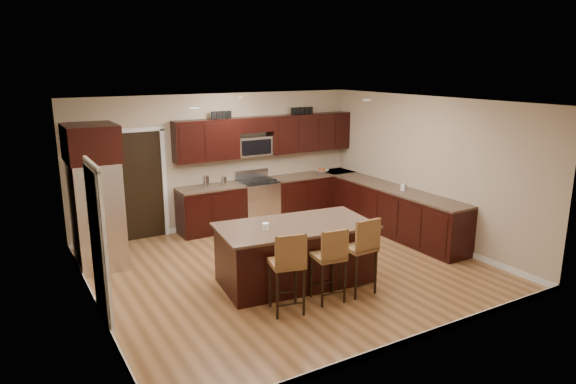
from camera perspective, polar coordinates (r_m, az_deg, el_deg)
floor at (r=8.49m, az=0.12°, el=-8.52°), size 6.00×6.00×0.00m
ceiling at (r=7.86m, az=0.13°, el=9.97°), size 6.00×6.00×0.00m
wall_back at (r=10.48m, az=-7.53°, el=3.42°), size 6.00×0.00×6.00m
wall_left at (r=7.09m, az=-21.28°, el=-2.55°), size 0.00×5.50×5.50m
wall_right at (r=9.90m, az=15.28°, el=2.42°), size 0.00×5.50×5.50m
base_cabinets at (r=10.48m, az=5.08°, el=-1.51°), size 4.02×3.96×0.92m
upper_cabinets at (r=10.70m, az=-2.09°, el=6.41°), size 4.00×0.33×0.80m
range at (r=10.69m, az=-3.40°, el=-1.10°), size 0.76×0.64×1.11m
microwave at (r=10.59m, az=-3.87°, el=5.10°), size 0.76×0.31×0.40m
doorway at (r=10.03m, az=-16.15°, el=0.63°), size 0.85×0.03×2.06m
pantry_door at (r=6.91m, az=-20.46°, el=-5.78°), size 0.03×0.80×2.04m
letter_decor at (r=10.59m, az=-2.81°, el=8.79°), size 2.20×0.03×0.15m
island at (r=7.87m, az=0.79°, el=-7.03°), size 2.45×1.48×0.92m
stool_left at (r=6.80m, az=0.02°, el=-7.95°), size 0.51×0.51×1.14m
stool_mid at (r=7.15m, az=4.75°, el=-7.15°), size 0.45×0.45×1.09m
stool_right at (r=7.44m, az=8.18°, el=-6.06°), size 0.44×0.44×1.15m
refrigerator at (r=8.80m, az=-20.60°, el=-0.35°), size 0.79×0.94×2.35m
floor_mat at (r=10.01m, az=-4.67°, el=-4.97°), size 1.18×0.97×0.01m
fruit_bowl at (r=11.37m, az=3.79°, el=2.31°), size 0.36×0.36×0.07m
soap_bottle at (r=9.98m, az=12.72°, el=0.65°), size 0.10×0.10×0.18m
canister_tall at (r=10.12m, az=-9.09°, el=1.15°), size 0.12×0.12×0.23m
canister_short at (r=10.26m, az=-7.14°, el=1.23°), size 0.11×0.11×0.17m
island_jar at (r=7.46m, az=-2.49°, el=-3.84°), size 0.10×0.10×0.10m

